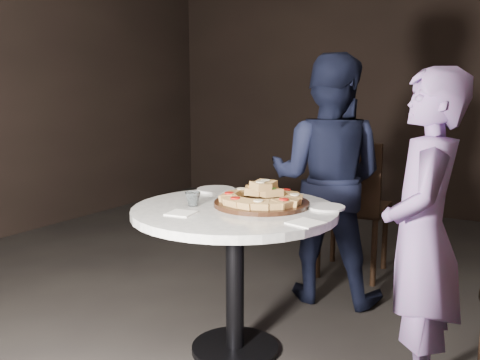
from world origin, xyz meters
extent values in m
plane|color=black|center=(0.00, 0.00, 0.00)|extent=(7.00, 7.00, 0.00)
cylinder|color=black|center=(-0.08, -0.08, 0.02)|extent=(0.59, 0.59, 0.03)
cylinder|color=black|center=(-0.08, -0.08, 0.38)|extent=(0.12, 0.12, 0.71)
cylinder|color=silver|center=(-0.08, -0.08, 0.75)|extent=(1.33, 1.33, 0.04)
cylinder|color=black|center=(0.02, 0.03, 0.78)|extent=(0.50, 0.50, 0.02)
cube|color=#A87B41|center=(0.17, -0.03, 0.81)|extent=(0.10, 0.12, 0.05)
cylinder|color=red|center=(0.17, -0.03, 0.83)|extent=(0.06, 0.06, 0.01)
cube|color=#A87B41|center=(0.18, 0.03, 0.81)|extent=(0.10, 0.12, 0.05)
cube|color=#A87B41|center=(0.17, 0.09, 0.81)|extent=(0.11, 0.12, 0.05)
cylinder|color=beige|center=(0.17, 0.09, 0.83)|extent=(0.06, 0.06, 0.01)
cube|color=#A87B41|center=(0.13, 0.15, 0.81)|extent=(0.12, 0.13, 0.05)
cube|color=#A87B41|center=(0.08, 0.18, 0.81)|extent=(0.13, 0.12, 0.05)
cylinder|color=red|center=(0.08, 0.18, 0.83)|extent=(0.06, 0.06, 0.01)
cube|color=#A87B41|center=(0.01, 0.19, 0.81)|extent=(0.11, 0.09, 0.05)
cube|color=#A87B41|center=(-0.05, 0.18, 0.81)|extent=(0.12, 0.10, 0.05)
cylinder|color=red|center=(-0.05, 0.18, 0.83)|extent=(0.06, 0.06, 0.01)
cube|color=#A87B41|center=(-0.10, 0.14, 0.81)|extent=(0.12, 0.13, 0.05)
cube|color=#A87B41|center=(-0.14, 0.09, 0.81)|extent=(0.11, 0.12, 0.05)
cylinder|color=beige|center=(-0.14, 0.09, 0.83)|extent=(0.06, 0.06, 0.01)
cube|color=#A87B41|center=(-0.15, 0.02, 0.81)|extent=(0.10, 0.11, 0.05)
cube|color=#A87B41|center=(-0.13, -0.04, 0.81)|extent=(0.10, 0.12, 0.05)
cylinder|color=red|center=(-0.13, -0.04, 0.83)|extent=(0.06, 0.06, 0.01)
cube|color=#A87B41|center=(-0.10, -0.09, 0.81)|extent=(0.13, 0.13, 0.05)
cube|color=#A87B41|center=(-0.04, -0.13, 0.81)|extent=(0.12, 0.11, 0.05)
cylinder|color=red|center=(-0.04, -0.13, 0.83)|extent=(0.06, 0.06, 0.01)
cube|color=#A87B41|center=(0.02, -0.14, 0.81)|extent=(0.11, 0.09, 0.05)
cube|color=#A87B41|center=(0.09, -0.13, 0.81)|extent=(0.12, 0.11, 0.05)
cylinder|color=beige|center=(0.09, -0.13, 0.83)|extent=(0.06, 0.06, 0.01)
cube|color=#A87B41|center=(0.14, -0.09, 0.81)|extent=(0.13, 0.13, 0.05)
cube|color=#A87B41|center=(0.07, 0.03, 0.84)|extent=(0.12, 0.13, 0.04)
cylinder|color=#2D6B1E|center=(0.07, 0.03, 0.86)|extent=(0.07, 0.07, 0.01)
cube|color=#A87B41|center=(0.02, 0.08, 0.84)|extent=(0.12, 0.11, 0.04)
cylinder|color=beige|center=(0.02, 0.08, 0.86)|extent=(0.06, 0.06, 0.01)
cube|color=#A87B41|center=(-0.03, 0.02, 0.84)|extent=(0.12, 0.13, 0.04)
cylinder|color=orange|center=(-0.03, 0.02, 0.86)|extent=(0.06, 0.06, 0.01)
cube|color=#A87B41|center=(0.03, -0.01, 0.87)|extent=(0.13, 0.12, 0.04)
cylinder|color=beige|center=(0.03, -0.01, 0.90)|extent=(0.06, 0.06, 0.01)
cube|color=#A87B41|center=(0.03, 0.05, 0.87)|extent=(0.10, 0.08, 0.04)
cylinder|color=beige|center=(0.03, 0.05, 0.90)|extent=(0.05, 0.05, 0.01)
cylinder|color=white|center=(-0.39, 0.23, 0.77)|extent=(0.24, 0.24, 0.01)
cylinder|color=white|center=(0.32, 0.14, 0.77)|extent=(0.20, 0.20, 0.01)
imported|color=silver|center=(-0.27, -0.16, 0.80)|extent=(0.10, 0.10, 0.07)
cube|color=white|center=(-0.22, -0.32, 0.77)|extent=(0.14, 0.14, 0.01)
cube|color=white|center=(0.36, -0.19, 0.77)|extent=(0.16, 0.16, 0.01)
cube|color=black|center=(0.03, 1.38, 0.49)|extent=(0.51, 0.51, 0.04)
cube|color=black|center=(0.06, 1.15, 0.74)|extent=(0.46, 0.09, 0.49)
cylinder|color=black|center=(0.21, 1.60, 0.25)|extent=(0.04, 0.04, 0.49)
cylinder|color=black|center=(-0.19, 1.55, 0.25)|extent=(0.04, 0.04, 0.49)
cylinder|color=black|center=(0.25, 1.20, 0.25)|extent=(0.04, 0.04, 0.49)
cylinder|color=black|center=(-0.14, 1.16, 0.25)|extent=(0.04, 0.04, 0.49)
imported|color=black|center=(0.03, 0.86, 0.78)|extent=(0.84, 0.70, 1.56)
imported|color=#7C63A0|center=(0.81, 0.03, 0.72)|extent=(0.45, 0.59, 1.44)
camera|label=1|loc=(1.29, -2.27, 1.36)|focal=40.00mm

